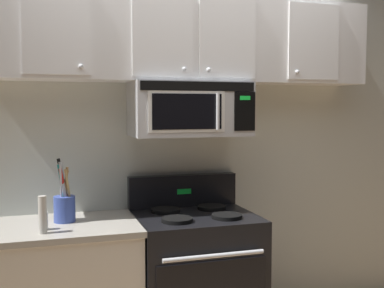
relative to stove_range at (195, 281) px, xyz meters
The scene contains 7 objects.
back_wall 0.95m from the stove_range, 90.00° to the left, with size 5.20×0.10×2.70m, color silver.
stove_range is the anchor object (origin of this frame).
over_range_microwave 1.11m from the stove_range, 90.14° to the left, with size 0.76×0.43×0.35m.
upper_cabinets 1.56m from the stove_range, 90.00° to the left, with size 2.50×0.36×0.55m.
utensil_crock_blue 0.97m from the stove_range, behind, with size 0.13×0.13×0.38m.
salt_shaker 1.05m from the stove_range, behind, with size 0.05×0.05×0.10m.
pepper_mill 1.09m from the stove_range, 168.80° to the right, with size 0.04×0.04×0.21m, color #B7B2A8.
Camera 1 is at (-0.92, -2.44, 1.58)m, focal length 44.77 mm.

